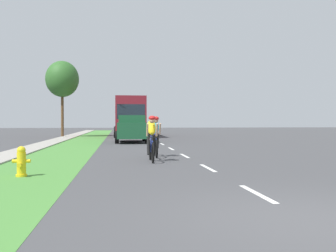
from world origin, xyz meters
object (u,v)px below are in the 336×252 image
Objects in this scene: cyclist_lead at (152,138)px; cyclist_trailing at (155,136)px; street_tree_near at (62,79)px; bus_maroon at (129,115)px; suv_dark_green at (131,128)px; fire_hydrant_yellow at (21,162)px.

cyclist_trailing is (0.29, 1.72, 0.00)m from cyclist_lead.
street_tree_near is (-6.19, 21.98, 4.38)m from cyclist_lead.
cyclist_trailing is 21.71m from street_tree_near.
cyclist_lead is at bearing -89.61° from bus_maroon.
street_tree_near reaches higher than suv_dark_green.
fire_hydrant_yellow is 4.73m from cyclist_lead.
street_tree_near is at bearing 121.50° from suv_dark_green.
bus_maroon is at bearing 90.39° from cyclist_lead.
cyclist_lead is 0.37× the size of suv_dark_green.
bus_maroon reaches higher than cyclist_lead.
street_tree_near is at bearing -169.38° from bus_maroon.
fire_hydrant_yellow is 0.11× the size of street_tree_near.
cyclist_trailing is 0.37× the size of suv_dark_green.
fire_hydrant_yellow is 6.18m from cyclist_trailing.
bus_maroon is at bearing 89.29° from suv_dark_green.
cyclist_trailing is at bearing 51.62° from fire_hydrant_yellow.
street_tree_near is at bearing 107.74° from cyclist_trailing.
bus_maroon is at bearing 10.62° from street_tree_near.
fire_hydrant_yellow is at bearing -101.85° from suv_dark_green.
bus_maroon is (0.13, 10.75, 1.03)m from suv_dark_green.
cyclist_trailing is 10.65m from suv_dark_green.
suv_dark_green is 0.41× the size of bus_maroon.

